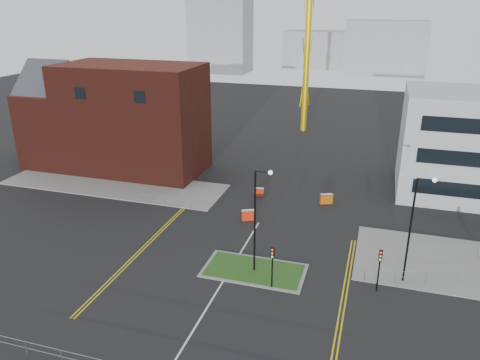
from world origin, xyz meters
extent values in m
plane|color=black|center=(0.00, 0.00, 0.00)|extent=(200.00, 200.00, 0.00)
cube|color=slate|center=(-20.00, 22.00, 0.06)|extent=(28.00, 8.00, 0.12)
cube|color=slate|center=(2.00, 8.00, 0.04)|extent=(8.60, 4.60, 0.08)
cube|color=#234517|center=(2.00, 8.00, 0.06)|extent=(8.00, 4.00, 0.12)
cube|color=#491912|center=(-20.00, 28.00, 7.00)|extent=(18.00, 10.00, 14.00)
cube|color=black|center=(-24.00, 22.98, 11.00)|extent=(1.40, 0.10, 1.40)
cube|color=black|center=(-16.00, 22.98, 11.00)|extent=(1.40, 0.10, 1.40)
cube|color=#491912|center=(-32.00, 28.00, 5.00)|extent=(6.00, 10.00, 10.00)
cube|color=#2D3038|center=(-32.00, 28.00, 10.00)|extent=(6.40, 8.49, 8.49)
cylinder|color=yellow|center=(-2.00, 55.00, 17.04)|extent=(1.00, 1.00, 34.09)
cylinder|color=black|center=(2.00, 8.00, 4.50)|extent=(0.16, 0.16, 9.00)
cylinder|color=black|center=(2.60, 8.00, 9.00)|extent=(1.20, 0.10, 0.10)
sphere|color=silver|center=(3.20, 8.00, 9.00)|extent=(0.36, 0.36, 0.36)
cylinder|color=black|center=(14.00, 10.00, 4.50)|extent=(0.16, 0.16, 9.00)
cylinder|color=black|center=(14.60, 10.00, 9.00)|extent=(1.20, 0.10, 0.10)
sphere|color=silver|center=(15.20, 10.00, 9.00)|extent=(0.36, 0.36, 0.36)
cylinder|color=black|center=(4.00, 6.00, 1.50)|extent=(0.12, 0.12, 3.00)
cube|color=black|center=(4.00, 6.00, 3.20)|extent=(0.28, 0.22, 0.90)
sphere|color=red|center=(4.00, 5.87, 3.50)|extent=(0.18, 0.18, 0.18)
sphere|color=orange|center=(4.00, 5.87, 3.20)|extent=(0.18, 0.18, 0.18)
sphere|color=#0CCC33|center=(4.00, 5.87, 2.90)|extent=(0.18, 0.18, 0.18)
cylinder|color=black|center=(12.00, 8.00, 1.50)|extent=(0.12, 0.12, 3.00)
cube|color=black|center=(12.00, 8.00, 3.20)|extent=(0.28, 0.22, 0.90)
sphere|color=red|center=(12.00, 7.87, 3.50)|extent=(0.18, 0.18, 0.18)
sphere|color=orange|center=(12.00, 7.87, 3.20)|extent=(0.18, 0.18, 0.18)
sphere|color=#0CCC33|center=(12.00, 7.87, 2.90)|extent=(0.18, 0.18, 0.18)
cylinder|color=gray|center=(-11.00, 18.00, 1.05)|extent=(6.00, 0.04, 0.04)
cylinder|color=gray|center=(-11.00, 18.00, 0.55)|extent=(6.00, 0.04, 0.04)
cylinder|color=gray|center=(-14.00, 18.00, 0.55)|extent=(0.05, 0.05, 1.10)
cylinder|color=gray|center=(-8.00, 18.00, 0.55)|extent=(0.05, 0.05, 1.10)
cylinder|color=gray|center=(11.00, 9.00, 0.55)|extent=(0.05, 0.05, 1.10)
cube|color=silver|center=(0.00, 2.00, 0.01)|extent=(0.15, 30.00, 0.01)
cube|color=gold|center=(-9.00, 10.00, 0.01)|extent=(0.12, 24.00, 0.01)
cube|color=gold|center=(-8.70, 10.00, 0.01)|extent=(0.12, 24.00, 0.01)
cube|color=gold|center=(9.50, 6.00, 0.01)|extent=(0.12, 20.00, 0.01)
cube|color=gold|center=(9.80, 6.00, 0.01)|extent=(0.12, 20.00, 0.01)
cube|color=gray|center=(-40.00, 120.00, 11.00)|extent=(18.00, 12.00, 22.00)
cube|color=gray|center=(10.00, 130.00, 8.00)|extent=(24.00, 12.00, 16.00)
cube|color=gray|center=(-8.00, 140.00, 6.00)|extent=(30.00, 12.00, 12.00)
cube|color=red|center=(-1.85, 24.00, 0.47)|extent=(1.17, 0.57, 0.94)
cube|color=silver|center=(-1.85, 24.00, 0.89)|extent=(1.17, 0.57, 0.11)
cube|color=red|center=(-1.21, 17.33, 0.56)|extent=(1.41, 0.96, 1.12)
cube|color=silver|center=(-1.21, 17.33, 1.06)|extent=(1.41, 0.96, 0.13)
cube|color=#C8580B|center=(6.00, 24.00, 0.57)|extent=(1.43, 0.96, 1.14)
cube|color=silver|center=(6.00, 24.00, 1.08)|extent=(1.43, 0.96, 0.14)
camera|label=1|loc=(10.89, -25.05, 21.37)|focal=35.00mm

